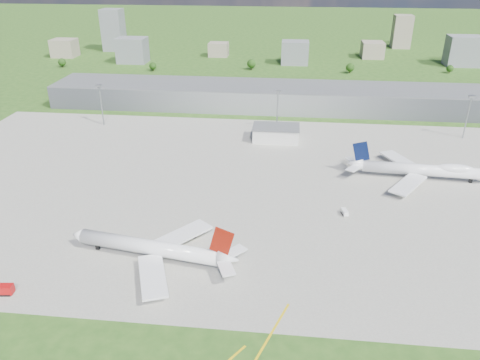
# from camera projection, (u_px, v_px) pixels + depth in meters

# --- Properties ---
(ground) EXTENTS (1400.00, 1400.00, 0.00)m
(ground) POSITION_uv_depth(u_px,v_px,m) (264.00, 113.00, 319.54)
(ground) COLOR #295119
(ground) RESTS_ON ground
(apron) EXTENTS (360.00, 190.00, 0.08)m
(apron) POSITION_uv_depth(u_px,v_px,m) (270.00, 186.00, 220.28)
(apron) COLOR gray
(apron) RESTS_ON ground
(terminal) EXTENTS (300.00, 42.00, 15.00)m
(terminal) POSITION_uv_depth(u_px,v_px,m) (266.00, 97.00, 329.66)
(terminal) COLOR gray
(terminal) RESTS_ON ground
(ops_building) EXTENTS (26.00, 16.00, 8.00)m
(ops_building) POSITION_uv_depth(u_px,v_px,m) (276.00, 134.00, 272.15)
(ops_building) COLOR silver
(ops_building) RESTS_ON ground
(mast_west) EXTENTS (3.50, 2.00, 25.90)m
(mast_west) POSITION_uv_depth(u_px,v_px,m) (100.00, 98.00, 290.27)
(mast_west) COLOR gray
(mast_west) RESTS_ON ground
(mast_center) EXTENTS (3.50, 2.00, 25.90)m
(mast_center) POSITION_uv_depth(u_px,v_px,m) (278.00, 103.00, 279.53)
(mast_center) COLOR gray
(mast_center) RESTS_ON ground
(mast_east) EXTENTS (3.50, 2.00, 25.90)m
(mast_east) POSITION_uv_depth(u_px,v_px,m) (469.00, 109.00, 268.80)
(mast_east) COLOR gray
(mast_east) RESTS_ON ground
(airliner_red_twin) EXTENTS (64.20, 49.51, 17.67)m
(airliner_red_twin) POSITION_uv_depth(u_px,v_px,m) (155.00, 249.00, 165.43)
(airliner_red_twin) COLOR white
(airliner_red_twin) RESTS_ON ground
(airliner_blue_quad) EXTENTS (68.20, 53.37, 17.80)m
(airliner_blue_quad) POSITION_uv_depth(u_px,v_px,m) (422.00, 170.00, 224.60)
(airliner_blue_quad) COLOR white
(airliner_blue_quad) RESTS_ON ground
(fire_truck) EXTENTS (7.80, 3.67, 3.36)m
(fire_truck) POSITION_uv_depth(u_px,v_px,m) (1.00, 290.00, 149.85)
(fire_truck) COLOR #AE0C0D
(fire_truck) RESTS_ON ground
(tug_yellow) EXTENTS (4.05, 3.67, 1.76)m
(tug_yellow) POSITION_uv_depth(u_px,v_px,m) (191.00, 236.00, 179.99)
(tug_yellow) COLOR #BF6C0B
(tug_yellow) RESTS_ON ground
(van_white_near) EXTENTS (3.00, 4.83, 2.33)m
(van_white_near) POSITION_uv_depth(u_px,v_px,m) (345.00, 212.00, 195.43)
(van_white_near) COLOR white
(van_white_near) RESTS_ON ground
(bldg_far_w) EXTENTS (24.00, 20.00, 18.00)m
(bldg_far_w) POSITION_uv_depth(u_px,v_px,m) (65.00, 48.00, 488.94)
(bldg_far_w) COLOR gray
(bldg_far_w) RESTS_ON ground
(bldg_w) EXTENTS (28.00, 22.00, 24.00)m
(bldg_w) POSITION_uv_depth(u_px,v_px,m) (132.00, 50.00, 461.95)
(bldg_w) COLOR slate
(bldg_w) RESTS_ON ground
(bldg_cw) EXTENTS (20.00, 18.00, 14.00)m
(bldg_cw) POSITION_uv_depth(u_px,v_px,m) (219.00, 49.00, 492.07)
(bldg_cw) COLOR gray
(bldg_cw) RESTS_ON ground
(bldg_c) EXTENTS (26.00, 20.00, 22.00)m
(bldg_c) POSITION_uv_depth(u_px,v_px,m) (295.00, 53.00, 455.70)
(bldg_c) COLOR slate
(bldg_c) RESTS_ON ground
(bldg_ce) EXTENTS (22.00, 24.00, 16.00)m
(bldg_ce) POSITION_uv_depth(u_px,v_px,m) (372.00, 50.00, 484.95)
(bldg_ce) COLOR gray
(bldg_ce) RESTS_ON ground
(bldg_e) EXTENTS (30.00, 22.00, 28.00)m
(bldg_e) POSITION_uv_depth(u_px,v_px,m) (463.00, 51.00, 447.71)
(bldg_e) COLOR slate
(bldg_e) RESTS_ON ground
(bldg_tall_w) EXTENTS (22.00, 20.00, 44.00)m
(bldg_tall_w) POSITION_uv_depth(u_px,v_px,m) (113.00, 30.00, 515.07)
(bldg_tall_w) COLOR slate
(bldg_tall_w) RESTS_ON ground
(bldg_tall_e) EXTENTS (20.00, 18.00, 36.00)m
(bldg_tall_e) POSITION_uv_depth(u_px,v_px,m) (402.00, 32.00, 530.26)
(bldg_tall_e) COLOR gray
(bldg_tall_e) RESTS_ON ground
(tree_far_w) EXTENTS (7.20, 7.20, 8.80)m
(tree_far_w) POSITION_uv_depth(u_px,v_px,m) (62.00, 62.00, 443.99)
(tree_far_w) COLOR #382314
(tree_far_w) RESTS_ON ground
(tree_w) EXTENTS (6.75, 6.75, 8.25)m
(tree_w) POSITION_uv_depth(u_px,v_px,m) (153.00, 66.00, 430.89)
(tree_w) COLOR #382314
(tree_w) RESTS_ON ground
(tree_c) EXTENTS (8.10, 8.10, 9.90)m
(tree_c) POSITION_uv_depth(u_px,v_px,m) (251.00, 64.00, 435.07)
(tree_c) COLOR #382314
(tree_c) RESTS_ON ground
(tree_e) EXTENTS (7.65, 7.65, 9.35)m
(tree_e) POSITION_uv_depth(u_px,v_px,m) (350.00, 67.00, 421.96)
(tree_e) COLOR #382314
(tree_e) RESTS_ON ground
(tree_far_e) EXTENTS (6.30, 6.30, 7.70)m
(tree_far_e) POSITION_uv_depth(u_px,v_px,m) (450.00, 68.00, 422.54)
(tree_far_e) COLOR #382314
(tree_far_e) RESTS_ON ground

